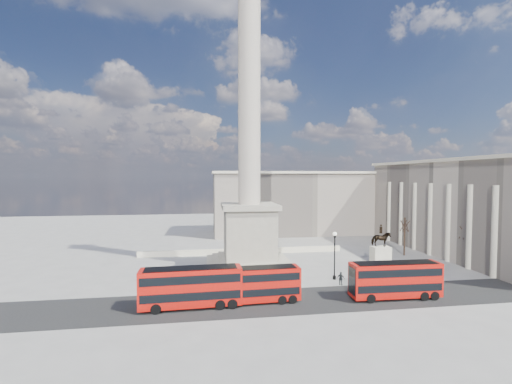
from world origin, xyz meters
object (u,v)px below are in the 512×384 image
object	(u,v)px
nelsons_column	(249,191)
pedestrian_crossing	(341,278)
equestrian_statue	(381,255)
red_bus_a	(192,287)
victorian_lamp	(335,251)
red_bus_b	(256,284)
pedestrian_standing	(410,271)
red_bus_c	(396,280)
pedestrian_walking	(396,277)

from	to	relation	value
nelsons_column	pedestrian_crossing	bearing A→B (deg)	-40.82
nelsons_column	equestrian_statue	bearing A→B (deg)	-10.63
red_bus_a	victorian_lamp	bearing A→B (deg)	19.56
red_bus_b	equestrian_statue	xyz separation A→B (m)	(22.03, 11.11, 0.31)
red_bus_a	pedestrian_standing	xyz separation A→B (m)	(32.34, 7.60, -1.61)
nelsons_column	red_bus_b	distance (m)	18.46
equestrian_statue	pedestrian_standing	bearing A→B (deg)	-56.65
victorian_lamp	equestrian_statue	bearing A→B (deg)	20.86
equestrian_statue	victorian_lamp	bearing A→B (deg)	-159.14
nelsons_column	red_bus_b	bearing A→B (deg)	-93.95
equestrian_statue	pedestrian_standing	xyz separation A→B (m)	(2.63, -3.99, -1.71)
red_bus_a	victorian_lamp	world-z (taller)	victorian_lamp
victorian_lamp	pedestrian_crossing	xyz separation A→B (m)	(-0.08, -2.69, -3.25)
red_bus_a	red_bus_c	distance (m)	25.18
red_bus_a	pedestrian_crossing	xyz separation A→B (m)	(20.44, 5.41, -1.54)
red_bus_a	pedestrian_crossing	bearing A→B (deg)	12.85
victorian_lamp	pedestrian_crossing	world-z (taller)	victorian_lamp
nelsons_column	equestrian_statue	world-z (taller)	nelsons_column
equestrian_statue	pedestrian_crossing	size ratio (longest dim) A/B	3.99
nelsons_column	victorian_lamp	size ratio (longest dim) A/B	7.00
pedestrian_walking	red_bus_b	bearing A→B (deg)	-163.72
victorian_lamp	pedestrian_standing	size ratio (longest dim) A/B	4.06
red_bus_a	pedestrian_crossing	size ratio (longest dim) A/B	6.23
pedestrian_crossing	red_bus_c	bearing A→B (deg)	167.26
nelsons_column	victorian_lamp	xyz separation A→B (m)	(11.80, -7.44, -8.73)
nelsons_column	red_bus_b	world-z (taller)	nelsons_column
pedestrian_crossing	red_bus_a	bearing A→B (deg)	53.87
victorian_lamp	pedestrian_crossing	size ratio (longest dim) A/B	3.77
equestrian_statue	pedestrian_crossing	distance (m)	11.26
red_bus_c	pedestrian_crossing	world-z (taller)	red_bus_c
pedestrian_walking	pedestrian_standing	size ratio (longest dim) A/B	0.87
pedestrian_walking	red_bus_a	bearing A→B (deg)	-166.27
red_bus_c	red_bus_b	bearing A→B (deg)	177.94
red_bus_b	red_bus_c	size ratio (longest dim) A/B	0.95
nelsons_column	pedestrian_standing	bearing A→B (deg)	-18.57
red_bus_b	pedestrian_standing	distance (m)	25.70
nelsons_column	pedestrian_walking	distance (m)	25.61
pedestrian_walking	red_bus_c	bearing A→B (deg)	-118.51
nelsons_column	pedestrian_walking	world-z (taller)	nelsons_column
pedestrian_walking	pedestrian_crossing	bearing A→B (deg)	-176.18
pedestrian_standing	red_bus_a	bearing A→B (deg)	-20.25
equestrian_statue	pedestrian_walking	distance (m)	6.36
nelsons_column	pedestrian_standing	distance (m)	27.67
pedestrian_standing	pedestrian_crossing	distance (m)	12.10
nelsons_column	equestrian_statue	xyz separation A→B (m)	(20.99, -3.94, -10.33)
equestrian_statue	red_bus_b	bearing A→B (deg)	-153.22
equestrian_statue	pedestrian_walking	world-z (taller)	equestrian_statue
red_bus_b	pedestrian_crossing	size ratio (longest dim) A/B	5.71
red_bus_a	victorian_lamp	size ratio (longest dim) A/B	1.65
red_bus_c	victorian_lamp	distance (m)	10.03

